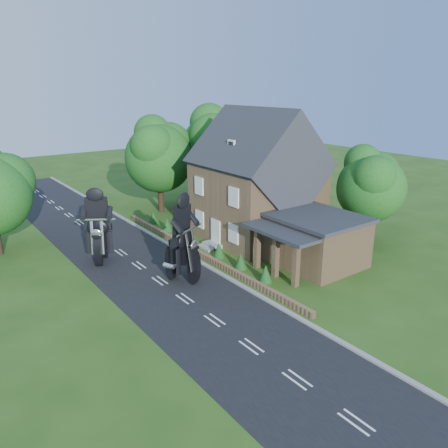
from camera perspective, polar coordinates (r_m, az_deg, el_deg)
ground at (r=25.63m, az=-5.15°, el=-9.70°), size 120.00×120.00×0.00m
road at (r=25.63m, az=-5.15°, el=-9.68°), size 7.00×80.00×0.02m
kerb at (r=27.45m, az=1.42°, el=-7.55°), size 0.30×80.00×0.12m
garden_wall at (r=31.49m, az=-3.22°, el=-3.87°), size 0.30×22.00×0.40m
house at (r=34.61m, az=4.38°, el=5.28°), size 9.54×8.64×10.24m
annex at (r=30.23m, az=11.76°, el=-2.00°), size 7.05×5.94×3.44m
tree_annex_side at (r=35.54m, az=18.92°, el=5.27°), size 5.64×5.20×7.48m
tree_house_right at (r=40.46m, az=8.68°, el=8.16°), size 6.51×6.00×8.40m
tree_behind_house at (r=44.40m, az=-0.53°, el=10.56°), size 7.81×7.20×10.08m
tree_behind_left at (r=42.13m, az=-8.07°, el=9.31°), size 6.94×6.40×9.16m
shrub_a at (r=27.52m, az=5.44°, el=-6.44°), size 0.90×0.90×1.10m
shrub_b at (r=29.26m, az=2.19°, el=-4.84°), size 0.90×0.90×1.10m
shrub_c at (r=31.11m, az=-0.68°, el=-3.42°), size 0.90×0.90×1.10m
shrub_d at (r=35.06m, az=-5.45°, el=-1.03°), size 0.90×0.90×1.10m
shrub_e at (r=37.12m, az=-7.44°, el=-0.02°), size 0.90×0.90×1.10m
shrub_f at (r=39.24m, az=-9.22°, el=0.87°), size 0.90×0.90×1.10m
motorcycle_lead at (r=27.44m, az=-5.38°, el=-5.81°), size 1.23×1.86×1.72m
motorcycle_follow at (r=31.39m, az=-15.81°, el=-3.45°), size 1.28×1.68×1.60m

